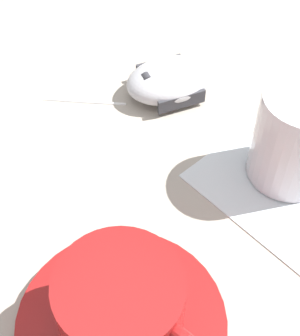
# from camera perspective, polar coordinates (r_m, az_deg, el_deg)

# --- Properties ---
(ground_plane) EXTENTS (3.00, 3.00, 0.00)m
(ground_plane) POSITION_cam_1_polar(r_m,az_deg,el_deg) (0.46, 3.62, -4.92)
(ground_plane) COLOR #B2A899
(saucer) EXTENTS (0.16, 0.16, 0.01)m
(saucer) POSITION_cam_1_polar(r_m,az_deg,el_deg) (0.40, -3.15, -16.90)
(saucer) COLOR maroon
(saucer) RESTS_ON ground
(coffee_cup) EXTENTS (0.12, 0.09, 0.06)m
(coffee_cup) POSITION_cam_1_polar(r_m,az_deg,el_deg) (0.37, -3.01, -15.18)
(coffee_cup) COLOR maroon
(coffee_cup) RESTS_ON saucer
(computer_mouse) EXTENTS (0.11, 0.12, 0.03)m
(computer_mouse) POSITION_cam_1_polar(r_m,az_deg,el_deg) (0.55, 2.21, 9.73)
(computer_mouse) COLOR silver
(computer_mouse) RESTS_ON ground
(mouse_cable) EXTENTS (0.12, 0.21, 0.00)m
(mouse_cable) POSITION_cam_1_polar(r_m,az_deg,el_deg) (0.55, -15.28, 4.83)
(mouse_cable) COLOR white
(mouse_cable) RESTS_ON ground
(napkin_under_glass) EXTENTS (0.17, 0.17, 0.00)m
(napkin_under_glass) POSITION_cam_1_polar(r_m,az_deg,el_deg) (0.50, 15.02, -1.23)
(napkin_under_glass) COLOR white
(napkin_under_glass) RESTS_ON ground
(drinking_glass) EXTENTS (0.08, 0.08, 0.09)m
(drinking_glass) POSITION_cam_1_polar(r_m,az_deg,el_deg) (0.47, 15.96, 3.36)
(drinking_glass) COLOR silver
(drinking_glass) RESTS_ON napkin_under_glass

